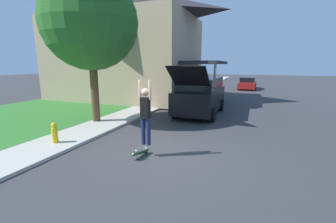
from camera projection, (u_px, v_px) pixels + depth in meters
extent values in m
plane|color=#333335|center=(158.00, 151.00, 7.24)|extent=(120.00, 120.00, 0.00)
cube|color=#2D6B28|center=(88.00, 104.00, 15.55)|extent=(10.00, 80.00, 0.08)
cube|color=#ADA89E|center=(144.00, 109.00, 13.98)|extent=(1.80, 80.00, 0.10)
cube|color=tan|center=(126.00, 59.00, 18.20)|extent=(10.75, 7.40, 6.22)
pyramid|color=#28282D|center=(124.00, 3.00, 17.34)|extent=(11.55, 8.20, 2.24)
cube|color=#28282D|center=(204.00, 63.00, 15.96)|extent=(2.60, 5.18, 0.20)
cylinder|color=silver|center=(214.00, 86.00, 14.18)|extent=(0.16, 0.16, 2.70)
cylinder|color=brown|center=(94.00, 86.00, 10.42)|extent=(0.36, 0.36, 3.34)
sphere|color=#286023|center=(90.00, 22.00, 9.84)|extent=(4.21, 4.21, 4.21)
cube|color=black|center=(200.00, 99.00, 12.46)|extent=(2.00, 4.64, 1.12)
cube|color=black|center=(201.00, 83.00, 12.38)|extent=(1.84, 3.62, 0.63)
cylinder|color=black|center=(190.00, 103.00, 14.21)|extent=(0.24, 0.71, 0.71)
cylinder|color=black|center=(221.00, 105.00, 13.53)|extent=(0.24, 0.71, 0.71)
cylinder|color=black|center=(175.00, 112.00, 11.59)|extent=(0.24, 0.71, 0.71)
cylinder|color=black|center=(212.00, 115.00, 10.91)|extent=(0.24, 0.71, 0.71)
cube|color=black|center=(189.00, 76.00, 10.01)|extent=(1.76, 1.31, 0.93)
cube|color=maroon|center=(247.00, 85.00, 25.74)|extent=(1.77, 4.42, 0.65)
cube|color=black|center=(247.00, 79.00, 25.51)|extent=(1.56, 2.30, 0.53)
cylinder|color=black|center=(240.00, 85.00, 27.28)|extent=(0.20, 0.66, 0.66)
cylinder|color=black|center=(255.00, 85.00, 26.67)|extent=(0.20, 0.66, 0.66)
cylinder|color=black|center=(238.00, 87.00, 24.86)|extent=(0.20, 0.66, 0.66)
cylinder|color=black|center=(255.00, 87.00, 24.25)|extent=(0.20, 0.66, 0.66)
cylinder|color=#192347|center=(143.00, 131.00, 6.70)|extent=(0.13, 0.13, 0.81)
cylinder|color=#192347|center=(148.00, 132.00, 6.64)|extent=(0.13, 0.13, 0.81)
cube|color=black|center=(145.00, 108.00, 6.52)|extent=(0.25, 0.20, 0.62)
sphere|color=tan|center=(145.00, 92.00, 6.43)|extent=(0.22, 0.22, 0.22)
cylinder|color=tan|center=(140.00, 89.00, 6.47)|extent=(0.09, 0.09, 0.55)
cylinder|color=tan|center=(150.00, 90.00, 6.35)|extent=(0.09, 0.09, 0.55)
cube|color=#337F3D|center=(141.00, 153.00, 6.78)|extent=(0.27, 0.76, 0.27)
cylinder|color=silver|center=(146.00, 148.00, 6.98)|extent=(0.03, 0.06, 0.06)
cylinder|color=silver|center=(143.00, 151.00, 7.05)|extent=(0.03, 0.06, 0.06)
cylinder|color=silver|center=(136.00, 151.00, 6.56)|extent=(0.03, 0.06, 0.06)
cylinder|color=silver|center=(133.00, 154.00, 6.63)|extent=(0.03, 0.06, 0.06)
cylinder|color=gold|center=(55.00, 135.00, 7.71)|extent=(0.20, 0.20, 0.53)
sphere|color=gold|center=(54.00, 125.00, 7.63)|extent=(0.18, 0.18, 0.18)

